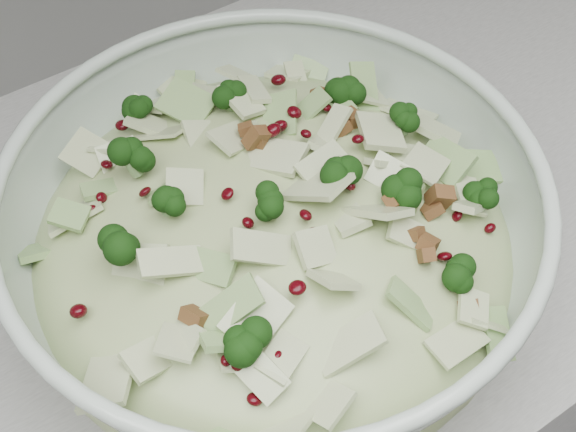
% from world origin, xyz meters
% --- Properties ---
extents(mixing_bowl, '(0.44, 0.44, 0.16)m').
position_xyz_m(mixing_bowl, '(0.06, 1.60, 0.98)').
color(mixing_bowl, '#B0C2B3').
rests_on(mixing_bowl, counter).
extents(salad, '(0.36, 0.36, 0.16)m').
position_xyz_m(salad, '(0.06, 1.60, 1.01)').
color(salad, '#A2B179').
rests_on(salad, mixing_bowl).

